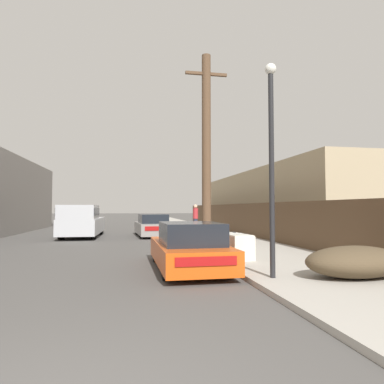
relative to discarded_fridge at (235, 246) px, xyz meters
The scene contains 11 objects.
sidewalk_curb 15.76m from the discarded_fridge, 84.70° to the left, with size 4.20×63.00×0.12m, color #ADA89E.
discarded_fridge is the anchor object (origin of this frame).
parked_sports_car_red 2.00m from the discarded_fridge, 146.60° to the right, with size 1.80×4.41×1.30m.
car_parked_mid 10.40m from the discarded_fridge, 100.58° to the left, with size 2.06×4.62×1.33m.
pickup_truck 11.68m from the discarded_fridge, 120.78° to the left, with size 2.13×5.65×1.85m.
utility_pole 5.15m from the discarded_fridge, 91.80° to the left, with size 1.80×0.38×8.09m.
street_lamp 3.97m from the discarded_fridge, 91.90° to the right, with size 0.26×0.26×4.91m.
brush_pile 3.88m from the discarded_fridge, 63.79° to the right, with size 2.35×1.37×0.72m.
wooden_fence 10.19m from the discarded_fridge, 70.45° to the left, with size 0.08×31.50×1.83m, color brown.
building_right_house 16.04m from the discarded_fridge, 60.13° to the left, with size 6.00×21.98×4.34m, color tan.
pedestrian 11.99m from the discarded_fridge, 84.96° to the left, with size 0.34×0.34×1.81m.
Camera 1 is at (0.55, -2.61, 1.68)m, focal length 32.00 mm.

